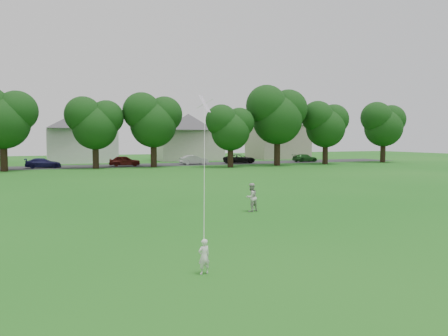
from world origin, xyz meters
name	(u,v)px	position (x,y,z in m)	size (l,w,h in m)	color
ground	(209,241)	(0.00, 0.00, 0.00)	(160.00, 160.00, 0.00)	#165E15
street	(89,166)	(0.00, 42.00, 0.01)	(90.00, 7.00, 0.01)	#2D2D30
toddler	(204,256)	(-1.35, -3.28, 0.45)	(0.33, 0.22, 0.90)	white
older_boy	(251,197)	(3.93, 4.78, 0.67)	(0.66, 0.51, 1.35)	beige
kite	(204,152)	(0.64, 2.16, 2.93)	(2.46, 5.97, 12.46)	white
tree_row	(97,113)	(0.38, 35.80, 6.14)	(81.47, 9.54, 10.50)	black
parked_cars	(95,162)	(0.61, 41.00, 0.62)	(64.17, 2.19, 1.29)	black
house_row	(81,128)	(-0.07, 52.00, 4.84)	(77.19, 14.17, 10.36)	white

